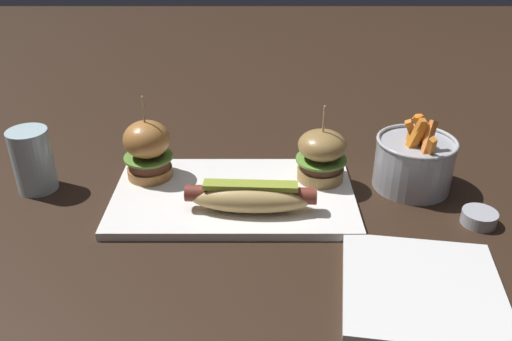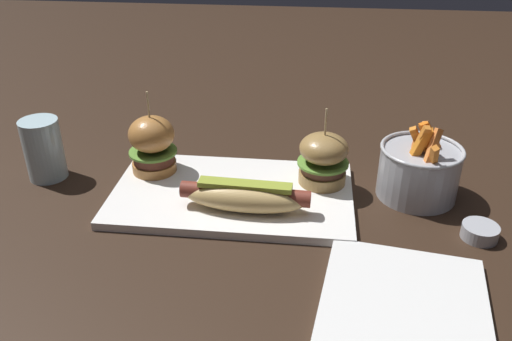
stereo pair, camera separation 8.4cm
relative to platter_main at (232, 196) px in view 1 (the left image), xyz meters
name	(u,v)px [view 1 (the left image)]	position (x,y,z in m)	size (l,w,h in m)	color
ground_plane	(232,199)	(0.00, 0.00, -0.01)	(3.00, 3.00, 0.00)	black
platter_main	(232,196)	(0.00, 0.00, 0.00)	(0.39, 0.23, 0.01)	white
hot_dog	(249,196)	(0.03, -0.05, 0.03)	(0.20, 0.07, 0.05)	tan
slider_left	(146,149)	(-0.14, 0.05, 0.06)	(0.08, 0.08, 0.15)	#B17438
slider_right	(320,155)	(0.15, 0.05, 0.05)	(0.08, 0.08, 0.13)	olive
fries_bucket	(412,162)	(0.30, 0.04, 0.04)	(0.13, 0.13, 0.14)	#A8AAB2
sauce_ramekin	(477,217)	(0.38, -0.07, 0.00)	(0.05, 0.05, 0.02)	#A8AAB2
side_plate	(421,288)	(0.25, -0.22, 0.00)	(0.20, 0.20, 0.01)	white
water_glass	(31,161)	(-0.33, 0.03, 0.05)	(0.07, 0.07, 0.11)	silver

